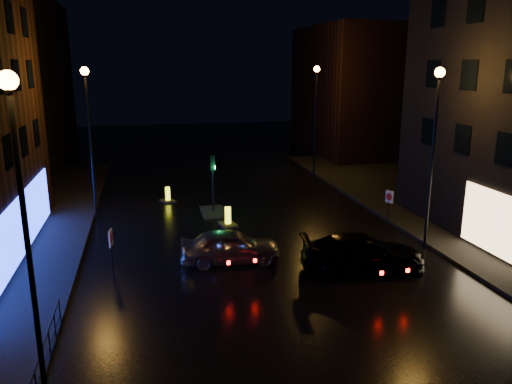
% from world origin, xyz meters
% --- Properties ---
extents(ground, '(120.00, 120.00, 0.00)m').
position_xyz_m(ground, '(0.00, 0.00, 0.00)').
color(ground, black).
rests_on(ground, ground).
extents(pavement_right, '(12.00, 44.00, 0.15)m').
position_xyz_m(pavement_right, '(14.00, 8.00, 0.07)').
color(pavement_right, black).
rests_on(pavement_right, ground).
extents(building_far_left, '(8.00, 16.00, 14.00)m').
position_xyz_m(building_far_left, '(-16.00, 35.00, 7.00)').
color(building_far_left, black).
rests_on(building_far_left, ground).
extents(building_far_right, '(8.00, 14.00, 12.00)m').
position_xyz_m(building_far_right, '(15.00, 32.00, 6.00)').
color(building_far_right, black).
rests_on(building_far_right, ground).
extents(street_lamp_lnear, '(0.44, 0.44, 8.37)m').
position_xyz_m(street_lamp_lnear, '(-7.80, -2.00, 5.56)').
color(street_lamp_lnear, black).
rests_on(street_lamp_lnear, ground).
extents(street_lamp_lfar, '(0.44, 0.44, 8.37)m').
position_xyz_m(street_lamp_lfar, '(-7.80, 14.00, 5.56)').
color(street_lamp_lfar, black).
rests_on(street_lamp_lfar, ground).
extents(street_lamp_rnear, '(0.44, 0.44, 8.37)m').
position_xyz_m(street_lamp_rnear, '(7.80, 6.00, 5.56)').
color(street_lamp_rnear, black).
rests_on(street_lamp_rnear, ground).
extents(street_lamp_rfar, '(0.44, 0.44, 8.37)m').
position_xyz_m(street_lamp_rfar, '(7.80, 22.00, 5.56)').
color(street_lamp_rfar, black).
rests_on(street_lamp_rfar, ground).
extents(traffic_signal, '(1.40, 2.40, 3.45)m').
position_xyz_m(traffic_signal, '(-1.20, 14.00, 0.50)').
color(traffic_signal, black).
rests_on(traffic_signal, ground).
extents(guard_railing, '(0.05, 6.04, 1.00)m').
position_xyz_m(guard_railing, '(-8.00, -1.00, 0.74)').
color(guard_railing, black).
rests_on(guard_railing, ground).
extents(silver_hatchback, '(4.48, 2.07, 1.49)m').
position_xyz_m(silver_hatchback, '(-1.52, 6.31, 0.74)').
color(silver_hatchback, '#A3A4AA').
rests_on(silver_hatchback, ground).
extents(dark_sedan, '(5.45, 2.79, 1.51)m').
position_xyz_m(dark_sedan, '(3.79, 4.24, 0.76)').
color(dark_sedan, black).
rests_on(dark_sedan, ground).
extents(bollard_near, '(1.00, 1.32, 1.04)m').
position_xyz_m(bollard_near, '(-0.76, 11.45, 0.23)').
color(bollard_near, black).
rests_on(bollard_near, ground).
extents(bollard_far, '(1.08, 1.28, 0.95)m').
position_xyz_m(bollard_far, '(-3.69, 17.08, 0.21)').
color(bollard_far, black).
rests_on(bollard_far, ground).
extents(road_sign_left, '(0.13, 0.50, 2.06)m').
position_xyz_m(road_sign_left, '(-6.50, 5.71, 1.55)').
color(road_sign_left, black).
rests_on(road_sign_left, ground).
extents(road_sign_right, '(0.23, 0.47, 2.02)m').
position_xyz_m(road_sign_right, '(7.55, 9.28, 1.51)').
color(road_sign_right, black).
rests_on(road_sign_right, ground).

